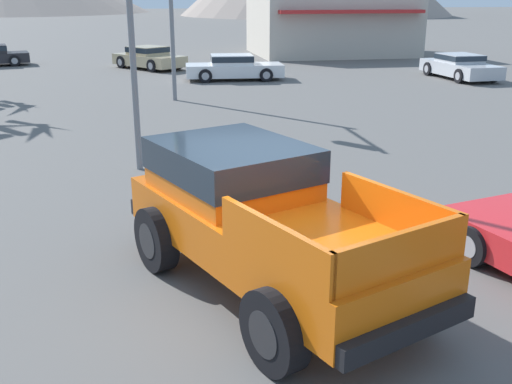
% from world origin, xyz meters
% --- Properties ---
extents(ground_plane, '(320.00, 320.00, 0.00)m').
position_xyz_m(ground_plane, '(0.00, 0.00, 0.00)').
color(ground_plane, '#5B5956').
extents(orange_pickup_truck, '(3.68, 5.42, 1.89)m').
position_xyz_m(orange_pickup_truck, '(-0.05, 0.03, 1.09)').
color(orange_pickup_truck, orange).
rests_on(orange_pickup_truck, ground_plane).
extents(parked_car_tan, '(3.99, 4.46, 1.18)m').
position_xyz_m(parked_car_tan, '(-0.98, 25.85, 0.60)').
color(parked_car_tan, tan).
rests_on(parked_car_tan, ground_plane).
extents(parked_car_white, '(4.62, 2.10, 1.16)m').
position_xyz_m(parked_car_white, '(2.83, 20.67, 0.59)').
color(parked_car_white, white).
rests_on(parked_car_white, ground_plane).
extents(parked_car_silver, '(2.14, 4.61, 1.14)m').
position_xyz_m(parked_car_silver, '(13.50, 19.10, 0.59)').
color(parked_car_silver, '#B7BABF').
rests_on(parked_car_silver, ground_plane).
extents(storefront_building, '(9.90, 8.54, 3.95)m').
position_xyz_m(storefront_building, '(11.10, 31.99, 1.98)').
color(storefront_building, '#BCB2A3').
rests_on(storefront_building, ground_plane).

